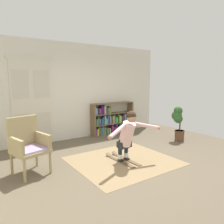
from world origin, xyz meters
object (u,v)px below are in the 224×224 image
at_px(wicker_chair, 28,144).
at_px(skis_pair, 122,159).
at_px(bookshelf, 111,121).
at_px(potted_plant, 178,121).
at_px(person_skier, 128,133).

distance_m(wicker_chair, skis_pair, 2.04).
distance_m(bookshelf, skis_pair, 2.52).
distance_m(potted_plant, skis_pair, 2.46).
bearing_deg(potted_plant, bookshelf, 122.90).
xyz_separation_m(wicker_chair, skis_pair, (1.89, -0.52, -0.56)).
height_order(wicker_chair, skis_pair, wicker_chair).
bearing_deg(potted_plant, person_skier, -166.93).
relative_size(bookshelf, wicker_chair, 1.42).
distance_m(bookshelf, person_skier, 2.65).
xyz_separation_m(potted_plant, skis_pair, (-2.36, -0.37, -0.57)).
distance_m(potted_plant, person_skier, 2.42).
bearing_deg(skis_pair, wicker_chair, 164.61).
height_order(bookshelf, potted_plant, bookshelf).
height_order(bookshelf, skis_pair, bookshelf).
relative_size(skis_pair, person_skier, 0.67).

